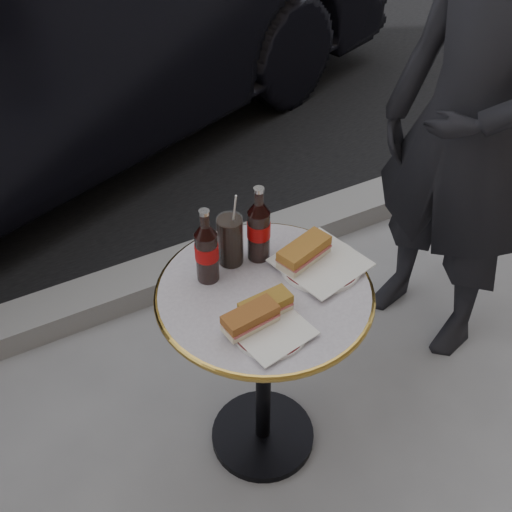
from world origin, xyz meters
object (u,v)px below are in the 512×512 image
cola_glass (230,240)px  pedestrian (469,133)px  cola_bottle_left (206,246)px  parked_car (19,18)px  bistro_table (263,372)px  plate_right (320,264)px  cola_bottle_right (259,224)px  plate_left (270,331)px

cola_glass → pedestrian: 0.91m
cola_bottle_left → parked_car: bearing=90.8°
cola_bottle_left → cola_glass: (0.09, 0.03, -0.04)m
bistro_table → parked_car: parked_car is taller
plate_right → cola_bottle_left: size_ratio=0.99×
plate_right → cola_bottle_left: bearing=160.1°
cola_bottle_right → cola_glass: size_ratio=1.57×
plate_right → cola_bottle_left: cola_bottle_left is taller
plate_right → bistro_table: bearing=-177.4°
plate_left → cola_glass: cola_glass is taller
plate_left → cola_bottle_right: cola_bottle_right is taller
cola_bottle_right → parked_car: 2.17m
cola_bottle_left → pedestrian: size_ratio=0.13×
pedestrian → cola_bottle_left: bearing=-100.0°
plate_left → cola_bottle_left: bearing=101.1°
plate_right → cola_bottle_left: (-0.31, 0.11, 0.11)m
parked_car → pedestrian: pedestrian is taller
parked_car → pedestrian: size_ratio=2.57×
plate_right → cola_bottle_right: 0.22m
cola_bottle_left → parked_car: size_ratio=0.05×
cola_bottle_right → parked_car: size_ratio=0.05×
plate_left → pedestrian: (0.94, 0.33, 0.16)m
bistro_table → cola_bottle_left: 0.51m
plate_left → parked_car: size_ratio=0.04×
plate_right → cola_bottle_right: (-0.14, 0.12, 0.12)m
cola_bottle_left → cola_bottle_right: 0.17m
cola_bottle_left → plate_left: bearing=-78.9°
cola_glass → pedestrian: size_ratio=0.09×
cola_bottle_left → pedestrian: 1.00m
cola_bottle_left → plate_right: bearing=-19.9°
parked_car → pedestrian: bearing=-174.6°
plate_left → plate_right: (0.26, 0.15, 0.00)m
cola_glass → bistro_table: bearing=-79.9°
cola_glass → parked_car: (-0.12, 2.14, -0.06)m
plate_left → parked_car: bearing=91.9°
plate_left → parked_car: 2.44m
cola_bottle_right → pedestrian: bearing=3.3°
bistro_table → pedestrian: 1.04m
cola_glass → parked_car: bearing=93.2°
bistro_table → parked_car: size_ratio=0.16×
bistro_table → parked_car: (-0.15, 2.29, 0.39)m
plate_left → cola_glass: 0.31m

